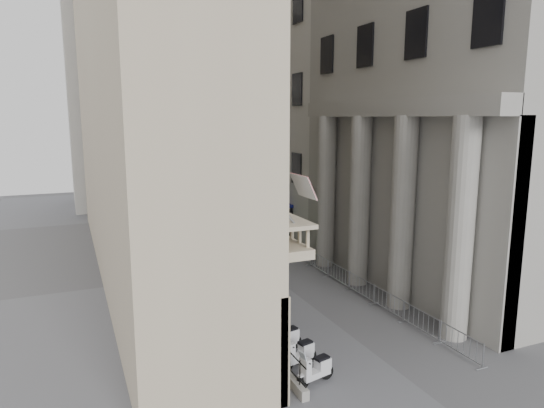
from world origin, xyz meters
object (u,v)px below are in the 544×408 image
Objects in this scene: info_kiosk at (209,245)px; pedestrian_b at (241,231)px; scooter_0 at (315,384)px; pedestrian_a at (217,235)px; street_lamp at (202,200)px; security_tent at (184,214)px.

info_kiosk is 0.88× the size of pedestrian_b.
pedestrian_b is at bearing 44.25° from info_kiosk.
pedestrian_a reaches higher than scooter_0.
street_lamp reaches higher than scooter_0.
security_tent reaches higher than info_kiosk.
security_tent is 6.89m from street_lamp.
security_tent is 2.28× the size of info_kiosk.
scooter_0 is 0.38× the size of security_tent.
info_kiosk is (1.11, -2.88, -1.80)m from security_tent.
security_tent is at bearing 12.68° from pedestrian_b.
security_tent is 3.57m from info_kiosk.
info_kiosk is at bearing 81.23° from pedestrian_a.
security_tent reaches higher than scooter_0.
pedestrian_b reaches higher than info_kiosk.
security_tent is at bearing 14.51° from pedestrian_a.
scooter_0 is at bearing 102.20° from pedestrian_a.
info_kiosk is 4.37m from pedestrian_b.
pedestrian_b reaches higher than pedestrian_a.
scooter_0 is 21.27m from pedestrian_b.
scooter_0 is 0.19× the size of street_lamp.
info_kiosk reaches higher than pedestrian_a.
street_lamp is 4.80× the size of pedestrian_a.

